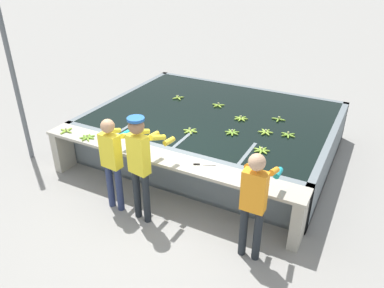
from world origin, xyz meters
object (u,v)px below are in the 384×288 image
at_px(banana_bunch_floating_5, 178,98).
at_px(banana_bunch_floating_7, 278,119).
at_px(banana_bunch_floating_1, 266,132).
at_px(banana_bunch_ledge_1, 87,137).
at_px(banana_bunch_floating_3, 232,132).
at_px(support_post_left, 15,82).
at_px(banana_bunch_ledge_0, 110,139).
at_px(banana_bunch_ledge_2, 66,131).
at_px(worker_1, 140,159).
at_px(banana_bunch_floating_4, 262,150).
at_px(banana_bunch_floating_8, 218,105).
at_px(banana_bunch_floating_6, 241,118).
at_px(worker_0, 113,157).
at_px(worker_2, 254,197).
at_px(banana_bunch_floating_2, 288,135).
at_px(knife_0, 201,164).
at_px(banana_bunch_floating_0, 190,131).

height_order(banana_bunch_floating_5, banana_bunch_floating_7, same).
height_order(banana_bunch_floating_1, banana_bunch_ledge_1, banana_bunch_ledge_1).
bearing_deg(banana_bunch_floating_3, support_post_left, -161.18).
distance_m(banana_bunch_ledge_0, banana_bunch_ledge_2, 0.92).
height_order(worker_1, banana_bunch_floating_3, worker_1).
height_order(banana_bunch_floating_4, banana_bunch_floating_8, same).
bearing_deg(banana_bunch_ledge_0, banana_bunch_floating_7, 43.15).
bearing_deg(banana_bunch_floating_6, banana_bunch_floating_1, -30.16).
relative_size(worker_0, banana_bunch_ledge_2, 5.67).
bearing_deg(banana_bunch_ledge_0, banana_bunch_floating_8, 66.16).
bearing_deg(support_post_left, worker_2, -6.04).
bearing_deg(banana_bunch_ledge_1, worker_0, -25.47).
relative_size(banana_bunch_floating_2, knife_0, 0.86).
bearing_deg(banana_bunch_floating_4, banana_bunch_floating_7, 94.58).
relative_size(banana_bunch_floating_6, banana_bunch_ledge_0, 1.01).
xyz_separation_m(banana_bunch_floating_4, support_post_left, (-4.54, -0.92, 0.74)).
height_order(banana_bunch_ledge_0, banana_bunch_ledge_1, same).
bearing_deg(worker_2, banana_bunch_floating_3, 119.99).
relative_size(banana_bunch_floating_1, banana_bunch_floating_2, 1.00).
bearing_deg(support_post_left, banana_bunch_ledge_2, -1.92).
relative_size(worker_1, banana_bunch_floating_4, 6.27).
relative_size(banana_bunch_floating_1, banana_bunch_ledge_1, 1.00).
bearing_deg(banana_bunch_floating_5, banana_bunch_floating_0, -52.96).
bearing_deg(banana_bunch_floating_1, banana_bunch_ledge_2, -152.94).
relative_size(banana_bunch_ledge_0, banana_bunch_ledge_2, 0.98).
distance_m(worker_0, support_post_left, 2.73).
bearing_deg(banana_bunch_floating_5, worker_2, -46.12).
distance_m(banana_bunch_floating_6, banana_bunch_floating_8, 0.79).
distance_m(banana_bunch_floating_1, banana_bunch_floating_6, 0.71).
bearing_deg(banana_bunch_floating_3, banana_bunch_floating_0, -156.99).
height_order(banana_bunch_floating_2, banana_bunch_floating_7, same).
bearing_deg(banana_bunch_floating_5, banana_bunch_floating_1, -18.64).
relative_size(banana_bunch_floating_7, support_post_left, 0.09).
bearing_deg(banana_bunch_floating_6, support_post_left, -152.49).
bearing_deg(banana_bunch_floating_6, banana_bunch_ledge_0, -131.76).
bearing_deg(banana_bunch_floating_7, support_post_left, -152.85).
bearing_deg(worker_1, banana_bunch_floating_1, 60.15).
xyz_separation_m(banana_bunch_floating_3, support_post_left, (-3.85, -1.31, 0.74)).
distance_m(worker_1, banana_bunch_floating_6, 2.58).
bearing_deg(support_post_left, banana_bunch_floating_3, 18.82).
height_order(banana_bunch_floating_6, knife_0, banana_bunch_floating_6).
bearing_deg(support_post_left, banana_bunch_floating_6, 27.51).
distance_m(banana_bunch_floating_6, banana_bunch_floating_7, 0.73).
bearing_deg(worker_1, worker_2, 0.58).
relative_size(banana_bunch_ledge_0, support_post_left, 0.09).
bearing_deg(worker_0, knife_0, 24.51).
bearing_deg(banana_bunch_floating_6, worker_0, -115.41).
relative_size(banana_bunch_floating_0, banana_bunch_floating_7, 1.00).
distance_m(worker_0, banana_bunch_floating_0, 1.61).
relative_size(banana_bunch_floating_5, banana_bunch_ledge_0, 0.86).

